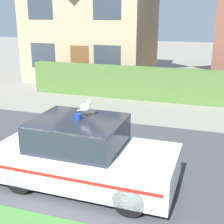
% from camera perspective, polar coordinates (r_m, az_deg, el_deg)
% --- Properties ---
extents(road_strip, '(28.00, 5.47, 0.01)m').
position_cam_1_polar(road_strip, '(8.48, -2.86, -7.85)').
color(road_strip, '#424247').
rests_on(road_strip, ground).
extents(garden_hedge, '(11.22, 0.53, 1.42)m').
position_cam_1_polar(garden_hedge, '(13.68, 7.40, 5.08)').
color(garden_hedge, '#4C7233').
rests_on(garden_hedge, ground).
extents(police_car, '(3.91, 1.83, 1.62)m').
position_cam_1_polar(police_car, '(6.86, -5.07, -7.75)').
color(police_car, black).
rests_on(police_car, road_strip).
extents(cat, '(0.33, 0.23, 0.28)m').
position_cam_1_polar(cat, '(6.66, -4.77, 0.96)').
color(cat, silver).
rests_on(cat, police_car).
extents(house_left, '(6.78, 6.16, 7.12)m').
position_cam_1_polar(house_left, '(18.76, -3.27, 17.52)').
color(house_left, tan).
rests_on(house_left, ground).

